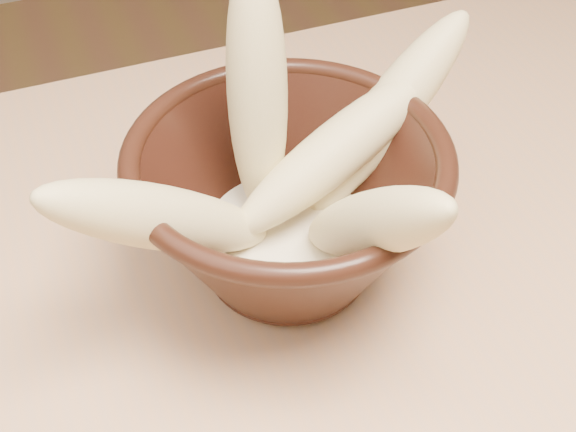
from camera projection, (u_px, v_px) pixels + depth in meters
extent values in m
cylinder|color=tan|center=(534.00, 251.00, 1.13)|extent=(0.05, 0.05, 0.71)
cylinder|color=black|center=(288.00, 267.00, 0.57)|extent=(0.09, 0.09, 0.01)
cylinder|color=black|center=(288.00, 246.00, 0.55)|extent=(0.09, 0.09, 0.01)
torus|color=black|center=(288.00, 157.00, 0.50)|extent=(0.21, 0.21, 0.01)
cylinder|color=beige|center=(288.00, 235.00, 0.55)|extent=(0.12, 0.12, 0.02)
ellipsoid|color=#CDBB79|center=(257.00, 92.00, 0.51)|extent=(0.06, 0.08, 0.18)
ellipsoid|color=#CDBB79|center=(164.00, 218.00, 0.47)|extent=(0.17, 0.08, 0.14)
ellipsoid|color=#CDBB79|center=(388.00, 112.00, 0.55)|extent=(0.16, 0.09, 0.14)
ellipsoid|color=#CDBB79|center=(336.00, 151.00, 0.53)|extent=(0.18, 0.09, 0.09)
ellipsoid|color=#CDBB79|center=(372.00, 224.00, 0.46)|extent=(0.06, 0.15, 0.15)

